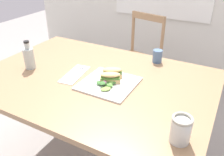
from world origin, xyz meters
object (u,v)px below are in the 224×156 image
at_px(fork_on_napkin, 76,72).
at_px(plate_lunch, 109,83).
at_px(bottle_cold_brew, 29,59).
at_px(sandwich_half_back, 112,72).
at_px(chair_wooden_far, 138,59).
at_px(cup_extra_side, 157,56).
at_px(sandwich_half_front, 110,77).
at_px(dining_table, 94,93).
at_px(mason_jar_iced_tea, 181,131).

bearing_deg(fork_on_napkin, plate_lunch, -4.92).
bearing_deg(bottle_cold_brew, sandwich_half_back, 14.34).
height_order(chair_wooden_far, plate_lunch, chair_wooden_far).
bearing_deg(cup_extra_side, plate_lunch, -109.00).
bearing_deg(sandwich_half_front, chair_wooden_far, 103.14).
height_order(plate_lunch, fork_on_napkin, plate_lunch).
xyz_separation_m(dining_table, chair_wooden_far, (-0.11, 0.97, -0.18)).
xyz_separation_m(sandwich_half_front, cup_extra_side, (0.14, 0.40, 0.00)).
bearing_deg(sandwich_half_back, chair_wooden_far, 102.83).
relative_size(chair_wooden_far, cup_extra_side, 10.20).
bearing_deg(chair_wooden_far, cup_extra_side, -57.72).
bearing_deg(fork_on_napkin, dining_table, 1.75).
bearing_deg(cup_extra_side, mason_jar_iced_tea, -64.24).
bearing_deg(bottle_cold_brew, fork_on_napkin, 14.80).
bearing_deg(mason_jar_iced_tea, plate_lunch, 151.20).
distance_m(bottle_cold_brew, cup_extra_side, 0.83).
height_order(bottle_cold_brew, mason_jar_iced_tea, bottle_cold_brew).
xyz_separation_m(bottle_cold_brew, cup_extra_side, (0.68, 0.47, -0.02)).
xyz_separation_m(plate_lunch, fork_on_napkin, (-0.24, 0.02, 0.00)).
xyz_separation_m(dining_table, sandwich_half_front, (0.12, -0.01, 0.15)).
distance_m(plate_lunch, mason_jar_iced_tea, 0.53).
relative_size(chair_wooden_far, plate_lunch, 2.95).
height_order(plate_lunch, mason_jar_iced_tea, mason_jar_iced_tea).
bearing_deg(sandwich_half_back, fork_on_napkin, -166.30).
bearing_deg(mason_jar_iced_tea, sandwich_half_back, 145.62).
distance_m(sandwich_half_back, bottle_cold_brew, 0.54).
relative_size(sandwich_half_front, sandwich_half_back, 1.00).
bearing_deg(sandwich_half_front, dining_table, 176.07).
xyz_separation_m(plate_lunch, sandwich_half_back, (-0.02, 0.07, 0.03)).
relative_size(bottle_cold_brew, cup_extra_side, 2.14).
height_order(chair_wooden_far, sandwich_half_back, chair_wooden_far).
bearing_deg(dining_table, mason_jar_iced_tea, -25.76).
relative_size(fork_on_napkin, mason_jar_iced_tea, 1.61).
bearing_deg(plate_lunch, chair_wooden_far, 102.85).
relative_size(chair_wooden_far, bottle_cold_brew, 4.77).
bearing_deg(plate_lunch, sandwich_half_back, 103.10).
height_order(dining_table, fork_on_napkin, fork_on_napkin).
relative_size(plate_lunch, bottle_cold_brew, 1.62).
bearing_deg(bottle_cold_brew, dining_table, 11.10).
bearing_deg(plate_lunch, bottle_cold_brew, -173.77).
distance_m(sandwich_half_back, cup_extra_side, 0.37).
height_order(sandwich_half_front, sandwich_half_back, same).
bearing_deg(sandwich_half_front, plate_lunch, -95.40).
xyz_separation_m(dining_table, sandwich_half_back, (0.10, 0.05, 0.15)).
height_order(dining_table, sandwich_half_back, sandwich_half_back).
bearing_deg(chair_wooden_far, mason_jar_iced_tea, -61.09).
distance_m(dining_table, chair_wooden_far, 1.00).
distance_m(fork_on_napkin, mason_jar_iced_tea, 0.76).
relative_size(dining_table, chair_wooden_far, 1.58).
bearing_deg(dining_table, bottle_cold_brew, -168.90).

